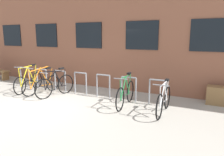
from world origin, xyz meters
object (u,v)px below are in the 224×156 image
bicycle_green (126,94)px  bicycle_white (164,100)px  bicycle_yellow (29,81)px  bicycle_black (55,85)px  bicycle_orange (42,84)px  planter_box (218,96)px

bicycle_green → bicycle_white: 1.27m
bicycle_yellow → bicycle_black: size_ratio=1.02×
bicycle_black → bicycle_green: bearing=2.8°
bicycle_orange → bicycle_green: bearing=1.1°
bicycle_orange → bicycle_white: (4.81, -0.07, 0.02)m
bicycle_green → bicycle_yellow: size_ratio=1.02×
bicycle_green → planter_box: size_ratio=2.56×
bicycle_green → planter_box: (2.66, 1.46, -0.10)m
bicycle_orange → bicycle_black: 0.76m
bicycle_white → bicycle_green: bearing=173.5°
bicycle_white → planter_box: size_ratio=2.49×
bicycle_yellow → bicycle_black: 1.45m
planter_box → bicycle_yellow: bearing=-167.5°
bicycle_green → bicycle_yellow: bearing=-179.1°
bicycle_black → bicycle_yellow: bearing=177.3°
bicycle_green → bicycle_yellow: 4.24m
bicycle_green → bicycle_black: 2.79m
bicycle_orange → bicycle_yellow: 0.69m
bicycle_green → bicycle_black: (-2.79, -0.13, 0.00)m
bicycle_yellow → planter_box: 7.07m
bicycle_white → bicycle_black: 4.05m
bicycle_green → bicycle_yellow: (-4.24, -0.07, -0.00)m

